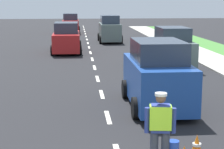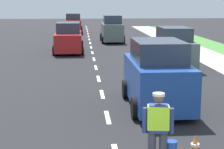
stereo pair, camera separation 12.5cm
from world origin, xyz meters
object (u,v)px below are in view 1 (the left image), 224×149
at_px(road_worker, 161,127).
at_px(traffic_cone_near, 197,146).
at_px(car_oncoming_second, 67,39).
at_px(car_parked_far, 172,48).
at_px(car_outgoing_ahead, 157,76).
at_px(car_oncoming_third, 71,24).
at_px(car_outgoing_far, 110,30).

xyz_separation_m(road_worker, traffic_cone_near, (0.94, 0.45, -0.65)).
xyz_separation_m(traffic_cone_near, car_oncoming_second, (-3.40, 18.64, 0.68)).
height_order(car_parked_far, car_oncoming_second, car_parked_far).
relative_size(car_outgoing_ahead, car_oncoming_second, 0.95).
height_order(car_oncoming_third, car_outgoing_far, car_outgoing_far).
height_order(car_outgoing_ahead, car_outgoing_far, same).
distance_m(road_worker, traffic_cone_near, 1.23).
distance_m(traffic_cone_near, car_oncoming_third, 34.36).
xyz_separation_m(car_parked_far, car_outgoing_far, (-2.28, 12.78, 0.06)).
height_order(car_outgoing_ahead, car_parked_far, car_outgoing_ahead).
bearing_deg(car_oncoming_second, road_worker, -82.65).
height_order(traffic_cone_near, car_parked_far, car_parked_far).
height_order(car_outgoing_ahead, car_oncoming_second, car_outgoing_ahead).
bearing_deg(car_outgoing_far, car_oncoming_third, 110.56).
bearing_deg(car_outgoing_ahead, road_worker, -100.57).
xyz_separation_m(car_outgoing_ahead, car_oncoming_second, (-3.36, 14.27, -0.11)).
distance_m(road_worker, car_outgoing_ahead, 4.90).
bearing_deg(road_worker, car_parked_far, 75.32).
height_order(road_worker, car_outgoing_ahead, car_outgoing_ahead).
bearing_deg(car_outgoing_ahead, car_oncoming_second, 103.26).
distance_m(road_worker, car_oncoming_third, 34.72).
bearing_deg(car_parked_far, road_worker, -104.68).
bearing_deg(car_oncoming_second, traffic_cone_near, -79.65).
xyz_separation_m(road_worker, car_parked_far, (3.33, 12.70, 0.07)).
height_order(road_worker, car_oncoming_third, car_oncoming_third).
relative_size(car_oncoming_third, car_oncoming_second, 0.97).
relative_size(car_parked_far, car_outgoing_far, 1.00).
bearing_deg(traffic_cone_near, road_worker, -154.63).
height_order(traffic_cone_near, car_oncoming_second, car_oncoming_second).
relative_size(traffic_cone_near, car_outgoing_ahead, 0.13).
distance_m(car_oncoming_third, car_outgoing_far, 9.78).
xyz_separation_m(car_oncoming_third, car_parked_far, (5.71, -21.94, 0.01)).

